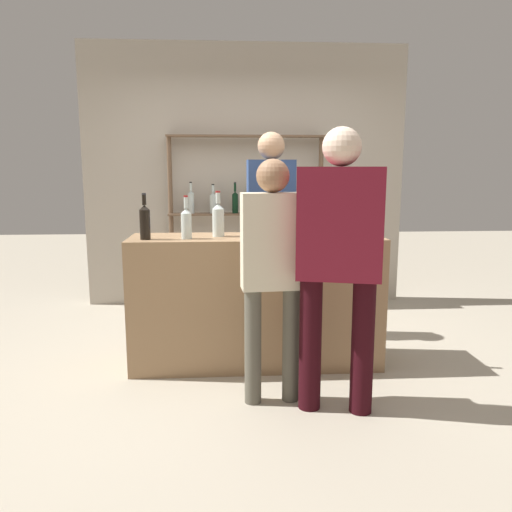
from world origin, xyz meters
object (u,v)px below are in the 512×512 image
Objects in this scene: server_behind_counter at (271,216)px; wine_glass at (324,222)px; counter_bottle_1 at (336,220)px; cork_jar at (272,229)px; counter_bottle_3 at (218,219)px; counter_bottle_2 at (186,222)px; customer_center at (272,262)px; counter_bottle_0 at (357,219)px; counter_bottle_4 at (145,221)px; ice_bucket at (270,221)px; customer_right at (339,251)px.

wine_glass is at bearing 17.70° from server_behind_counter.
counter_bottle_1 reaches higher than cork_jar.
server_behind_counter is at bearing 56.12° from counter_bottle_3.
server_behind_counter is at bearing 85.06° from cork_jar.
server_behind_counter reaches higher than cork_jar.
wine_glass is at bearing -1.95° from counter_bottle_2.
counter_bottle_0 is at bearing -54.12° from customer_center.
counter_bottle_0 is 1.04× the size of counter_bottle_4.
counter_bottle_1 is 0.77m from customer_center.
counter_bottle_2 reaches higher than ice_bucket.
ice_bucket is at bearing 33.50° from customer_right.
counter_bottle_0 is 0.64m from cork_jar.
counter_bottle_4 reaches higher than ice_bucket.
wine_glass is (0.99, -0.03, 0.00)m from counter_bottle_2.
server_behind_counter reaches higher than counter_bottle_1.
cork_jar is (0.39, -0.13, -0.07)m from counter_bottle_3.
counter_bottle_4 is (-0.52, -0.13, -0.00)m from counter_bottle_3.
cork_jar is at bearing -17.97° from counter_bottle_3.
ice_bucket is at bearing 154.97° from counter_bottle_1.
counter_bottle_3 is 0.78m from wine_glass.
customer_right is at bearing -69.76° from ice_bucket.
counter_bottle_4 is 2.47× the size of cork_jar.
counter_bottle_4 reaches higher than cork_jar.
counter_bottle_2 is (-1.24, -0.02, -0.02)m from counter_bottle_0.
server_behind_counter reaches higher than counter_bottle_2.
server_behind_counter is (0.97, 0.81, -0.04)m from counter_bottle_4.
counter_bottle_2 is 0.17× the size of server_behind_counter.
counter_bottle_0 is 2.58× the size of cork_jar.
counter_bottle_1 is 0.48m from cork_jar.
cork_jar is (-0.38, 0.03, -0.06)m from wine_glass.
counter_bottle_2 is (-1.08, 0.03, -0.02)m from counter_bottle_1.
counter_bottle_0 is 2.07× the size of wine_glass.
counter_bottle_3 reaches higher than cork_jar.
ice_bucket is at bearing 10.50° from counter_bottle_3.
counter_bottle_0 is 0.96m from server_behind_counter.
counter_bottle_2 reaches higher than wine_glass.
customer_center reaches higher than wine_glass.
counter_bottle_1 is 0.09m from wine_glass.
counter_bottle_2 is at bearing 178.65° from counter_bottle_1.
counter_bottle_3 is 0.19× the size of server_behind_counter.
counter_bottle_1 reaches higher than counter_bottle_2.
counter_bottle_3 reaches higher than ice_bucket.
counter_bottle_1 is at bearing -0.42° from counter_bottle_4.
customer_center is at bearing 83.00° from customer_right.
counter_bottle_3 is at bearing 14.30° from counter_bottle_4.
wine_glass is at bearing -168.29° from counter_bottle_0.
customer_right is at bearing -112.36° from counter_bottle_0.
ice_bucket is 0.95m from customer_right.
counter_bottle_4 is at bearing -165.70° from counter_bottle_3.
customer_right is at bearing -36.34° from counter_bottle_2.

